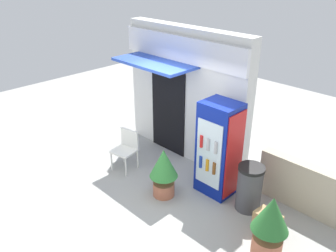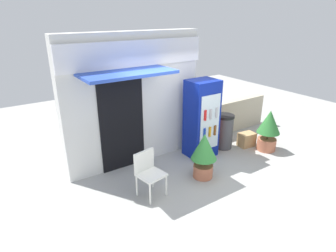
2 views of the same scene
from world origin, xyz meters
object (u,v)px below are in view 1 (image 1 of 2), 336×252
(drink_cooler, at_px, (219,149))
(trash_bin, at_px, (249,188))
(plastic_chair, at_px, (127,147))
(cardboard_box, at_px, (267,222))
(potted_plant_curbside, at_px, (270,222))
(potted_plant_near_shop, at_px, (164,169))

(drink_cooler, height_order, trash_bin, drink_cooler)
(plastic_chair, bearing_deg, cardboard_box, 7.16)
(potted_plant_curbside, distance_m, cardboard_box, 0.66)
(drink_cooler, relative_size, trash_bin, 2.10)
(plastic_chair, xyz_separation_m, potted_plant_near_shop, (1.27, -0.12, 0.07))
(drink_cooler, height_order, potted_plant_near_shop, drink_cooler)
(potted_plant_near_shop, height_order, cardboard_box, potted_plant_near_shop)
(plastic_chair, height_order, cardboard_box, plastic_chair)
(plastic_chair, relative_size, potted_plant_near_shop, 0.88)
(plastic_chair, bearing_deg, potted_plant_near_shop, -5.48)
(potted_plant_curbside, bearing_deg, potted_plant_near_shop, -177.72)
(plastic_chair, height_order, potted_plant_near_shop, potted_plant_near_shop)
(cardboard_box, bearing_deg, trash_bin, 153.48)
(cardboard_box, bearing_deg, plastic_chair, -172.84)
(trash_bin, height_order, cardboard_box, trash_bin)
(trash_bin, relative_size, cardboard_box, 2.14)
(trash_bin, bearing_deg, potted_plant_near_shop, -149.62)
(plastic_chair, xyz_separation_m, potted_plant_curbside, (3.47, -0.03, 0.09))
(potted_plant_near_shop, distance_m, cardboard_box, 2.06)
(plastic_chair, bearing_deg, trash_bin, 14.54)
(plastic_chair, height_order, potted_plant_curbside, potted_plant_curbside)
(drink_cooler, relative_size, cardboard_box, 4.48)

